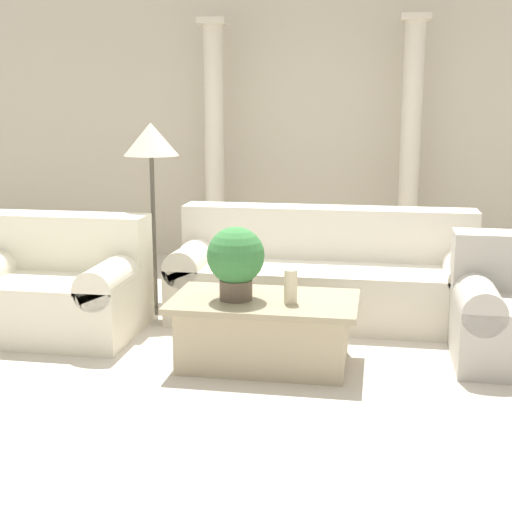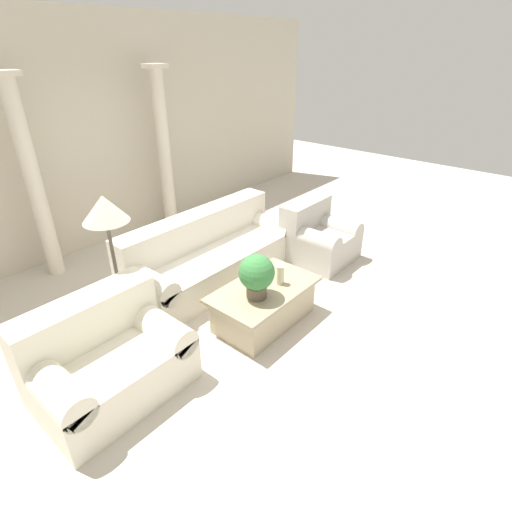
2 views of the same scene
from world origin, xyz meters
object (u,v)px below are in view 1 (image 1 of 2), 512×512
(floor_lamp, at_px, (151,149))
(sofa_long, at_px, (324,275))
(coffee_table, at_px, (264,331))
(loveseat, at_px, (57,286))
(potted_plant, at_px, (236,259))

(floor_lamp, bearing_deg, sofa_long, 3.75)
(coffee_table, relative_size, floor_lamp, 0.79)
(sofa_long, xyz_separation_m, loveseat, (-1.94, -0.72, 0.01))
(coffee_table, height_order, floor_lamp, floor_lamp)
(coffee_table, bearing_deg, loveseat, 165.58)
(potted_plant, bearing_deg, coffee_table, 14.57)
(coffee_table, relative_size, potted_plant, 2.55)
(loveseat, bearing_deg, potted_plant, -17.77)
(potted_plant, xyz_separation_m, floor_lamp, (-0.90, 1.10, 0.62))
(sofa_long, distance_m, potted_plant, 1.33)
(sofa_long, distance_m, floor_lamp, 1.70)
(sofa_long, height_order, coffee_table, sofa_long)
(potted_plant, bearing_deg, sofa_long, 68.13)
(sofa_long, bearing_deg, potted_plant, -111.87)
(loveseat, height_order, coffee_table, loveseat)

